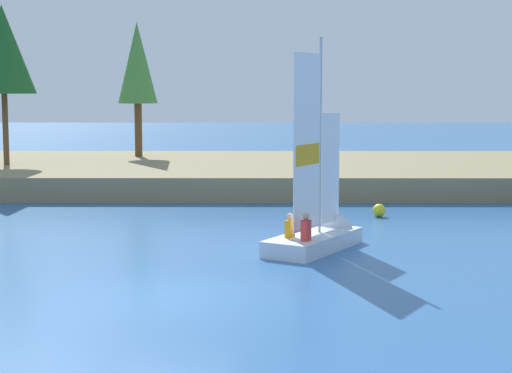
{
  "coord_description": "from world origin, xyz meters",
  "views": [
    {
      "loc": [
        1.88,
        -18.44,
        4.69
      ],
      "look_at": [
        1.72,
        11.3,
        1.2
      ],
      "focal_mm": 58.1,
      "sensor_mm": 36.0,
      "label": 1
    }
  ],
  "objects": [
    {
      "name": "shoreline_tree_midleft",
      "position": [
        -10.5,
        21.67,
        6.59
      ],
      "size": [
        3.08,
        3.08,
        7.68
      ],
      "color": "brown",
      "rests_on": "shore_bank"
    },
    {
      "name": "ground_plane",
      "position": [
        0.0,
        0.0,
        0.0
      ],
      "size": [
        200.0,
        200.0,
        0.0
      ],
      "primitive_type": "plane",
      "color": "#2D609E"
    },
    {
      "name": "sailboat",
      "position": [
        3.77,
        6.07,
        0.49
      ],
      "size": [
        3.38,
        4.38,
        6.63
      ],
      "rotation": [
        0.0,
        0.0,
        1.03
      ],
      "color": "silver",
      "rests_on": "ground"
    },
    {
      "name": "channel_buoy",
      "position": [
        6.28,
        11.91,
        0.24
      ],
      "size": [
        0.48,
        0.48,
        0.48
      ],
      "primitive_type": "sphere",
      "color": "yellow",
      "rests_on": "ground"
    },
    {
      "name": "shore_bank",
      "position": [
        0.0,
        23.21,
        0.52
      ],
      "size": [
        80.0,
        15.29,
        1.05
      ],
      "primitive_type": "cube",
      "color": "#897A56",
      "rests_on": "ground"
    },
    {
      "name": "shoreline_tree_centre",
      "position": [
        -4.78,
        26.71,
        6.05
      ],
      "size": [
        2.13,
        2.13,
        7.27
      ],
      "color": "brown",
      "rests_on": "shore_bank"
    }
  ]
}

